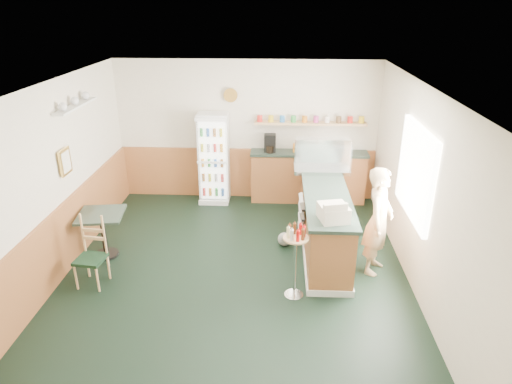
# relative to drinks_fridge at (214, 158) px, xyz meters

# --- Properties ---
(ground) EXTENTS (6.00, 6.00, 0.00)m
(ground) POSITION_rel_drinks_fridge_xyz_m (0.63, -2.74, -0.87)
(ground) COLOR black
(ground) RESTS_ON ground
(room_envelope) EXTENTS (5.04, 6.02, 2.72)m
(room_envelope) POSITION_rel_drinks_fridge_xyz_m (0.40, -2.01, 0.65)
(room_envelope) COLOR beige
(room_envelope) RESTS_ON ground
(service_counter) EXTENTS (0.68, 3.01, 1.01)m
(service_counter) POSITION_rel_drinks_fridge_xyz_m (1.98, -1.66, -0.41)
(service_counter) COLOR #A86536
(service_counter) RESTS_ON ground
(back_counter) EXTENTS (2.24, 0.42, 1.69)m
(back_counter) POSITION_rel_drinks_fridge_xyz_m (1.82, 0.06, -0.32)
(back_counter) COLOR #A86536
(back_counter) RESTS_ON ground
(drinks_fridge) EXTENTS (0.58, 0.51, 1.74)m
(drinks_fridge) POSITION_rel_drinks_fridge_xyz_m (0.00, 0.00, 0.00)
(drinks_fridge) COLOR white
(drinks_fridge) RESTS_ON ground
(display_case) EXTENTS (0.94, 0.49, 0.53)m
(display_case) POSITION_rel_drinks_fridge_xyz_m (1.98, -0.97, 0.40)
(display_case) COLOR silver
(display_case) RESTS_ON service_counter
(cash_register) EXTENTS (0.43, 0.45, 0.21)m
(cash_register) POSITION_rel_drinks_fridge_xyz_m (1.98, -2.83, 0.24)
(cash_register) COLOR beige
(cash_register) RESTS_ON service_counter
(shopkeeper) EXTENTS (0.57, 0.65, 1.60)m
(shopkeeper) POSITION_rel_drinks_fridge_xyz_m (2.68, -2.42, -0.07)
(shopkeeper) COLOR tan
(shopkeeper) RESTS_ON ground
(condiment_stand) EXTENTS (0.33, 0.33, 1.04)m
(condiment_stand) POSITION_rel_drinks_fridge_xyz_m (1.49, -3.13, -0.17)
(condiment_stand) COLOR silver
(condiment_stand) RESTS_ON ground
(newspaper_rack) EXTENTS (0.09, 0.41, 0.66)m
(newspaper_rack) POSITION_rel_drinks_fridge_xyz_m (1.62, -1.83, -0.31)
(newspaper_rack) COLOR black
(newspaper_rack) RESTS_ON ground
(cafe_table) EXTENTS (0.74, 0.74, 0.72)m
(cafe_table) POSITION_rel_drinks_fridge_xyz_m (-1.42, -2.22, -0.36)
(cafe_table) COLOR black
(cafe_table) RESTS_ON ground
(cafe_chair) EXTENTS (0.42, 0.42, 1.00)m
(cafe_chair) POSITION_rel_drinks_fridge_xyz_m (-1.32, -2.91, -0.35)
(cafe_chair) COLOR black
(cafe_chair) RESTS_ON ground
(dog_doorstop) EXTENTS (0.22, 0.28, 0.26)m
(dog_doorstop) POSITION_rel_drinks_fridge_xyz_m (1.37, -1.78, -0.75)
(dog_doorstop) COLOR gray
(dog_doorstop) RESTS_ON ground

